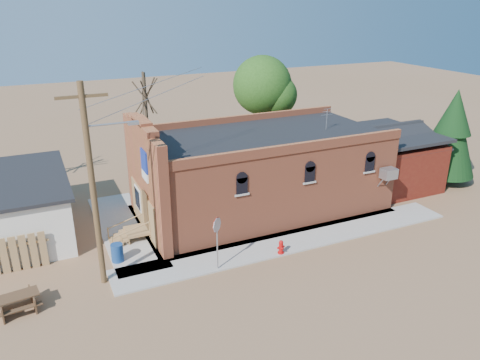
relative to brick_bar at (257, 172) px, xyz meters
name	(u,v)px	position (x,y,z in m)	size (l,w,h in m)	color
ground	(276,256)	(-1.64, -5.49, -2.34)	(120.00, 120.00, 0.00)	brown
sidewalk_south	(293,241)	(-0.14, -4.59, -2.30)	(19.00, 2.20, 0.08)	#9E9991
sidewalk_west	(125,229)	(-7.94, 0.51, -2.30)	(2.60, 10.00, 0.08)	#9E9991
brick_bar	(257,172)	(0.00, 0.00, 0.00)	(16.40, 7.97, 6.30)	#BE5B3A
red_shed	(388,152)	(9.86, 0.01, -0.07)	(5.40, 6.40, 4.30)	#54140E
utility_pole	(94,183)	(-9.79, -4.29, 2.43)	(3.12, 0.26, 9.00)	#4A311D
tree_bare_near	(145,96)	(-4.64, 7.51, 3.62)	(2.80, 2.80, 7.65)	#4A3D2A
tree_leafy	(262,85)	(4.36, 8.01, 3.59)	(4.40, 4.40, 8.15)	#4A3D2A
evergreen_tree	(452,131)	(13.86, -1.49, 1.37)	(3.60, 3.60, 6.50)	#4A3D2A
fire_hydrant	(281,247)	(-1.41, -5.50, -1.91)	(0.42, 0.41, 0.72)	#B60A0B
stop_sign	(217,230)	(-4.80, -5.49, -0.23)	(0.57, 0.53, 2.64)	#97979D
trash_barrel	(117,253)	(-8.94, -2.86, -1.81)	(0.58, 0.58, 0.90)	navy
picnic_table	(16,301)	(-13.40, -4.99, -1.86)	(1.91, 1.53, 0.73)	#4B311E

